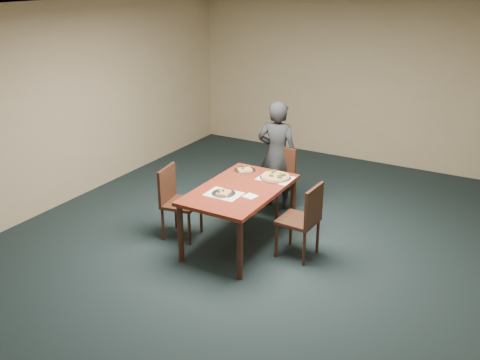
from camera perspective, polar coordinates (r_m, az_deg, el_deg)
The scene contains 13 objects.
ground at distance 6.44m, azimuth 0.29°, elevation -7.93°, with size 8.00×8.00×0.00m, color black.
room_shell at distance 5.78m, azimuth 0.32°, elevation 7.24°, with size 8.00×8.00×8.00m.
dining_table at distance 6.38m, azimuth 0.00°, elevation -1.60°, with size 0.90×1.50×0.75m.
chair_far at distance 7.37m, azimuth 4.06°, elevation 0.43°, with size 0.49×0.49×0.91m.
chair_left at distance 6.70m, azimuth -6.87°, elevation -1.92°, with size 0.49×0.49×0.91m.
chair_right at distance 6.20m, azimuth 6.87°, elevation -3.93°, with size 0.44×0.44×0.91m.
diner at distance 7.41m, azimuth 3.98°, elevation 2.66°, with size 0.56×0.37×1.54m, color black.
placemat_main at distance 6.64m, azimuth 3.80°, elevation 0.19°, with size 0.42×0.32×0.00m, color white.
placemat_near at distance 6.17m, azimuth -1.76°, elevation -1.50°, with size 0.40×0.30×0.00m, color white.
pizza_pan at distance 6.63m, azimuth 3.83°, elevation 0.37°, with size 0.39×0.39×0.07m.
slice_plate_near at distance 6.17m, azimuth -1.78°, elevation -1.39°, with size 0.28×0.28×0.06m.
slice_plate_far at distance 6.87m, azimuth 0.52°, elevation 1.09°, with size 0.28×0.28×0.06m.
napkin at distance 6.11m, azimuth 1.11°, elevation -1.74°, with size 0.14×0.14×0.01m, color white.
Camera 1 is at (2.74, -4.87, 3.19)m, focal length 40.00 mm.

